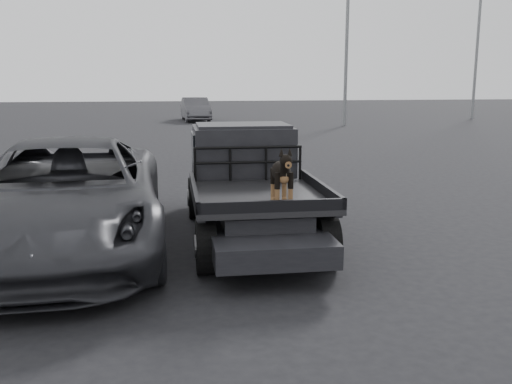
{
  "coord_description": "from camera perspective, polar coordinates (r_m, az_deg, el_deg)",
  "views": [
    {
      "loc": [
        -1.88,
        -6.76,
        2.59
      ],
      "look_at": [
        -0.91,
        -0.2,
        1.26
      ],
      "focal_mm": 40.0,
      "sensor_mm": 36.0,
      "label": 1
    }
  ],
  "objects": [
    {
      "name": "ute_cab",
      "position": [
        10.17,
        -1.35,
        4.36
      ],
      "size": [
        1.72,
        1.3,
        0.88
      ],
      "primitive_type": null,
      "color": "black",
      "rests_on": "flatbed_ute"
    },
    {
      "name": "dog",
      "position": [
        7.73,
        2.56,
        1.6
      ],
      "size": [
        0.32,
        0.6,
        0.74
      ],
      "primitive_type": null,
      "color": "black",
      "rests_on": "flatbed_ute"
    },
    {
      "name": "parked_suv",
      "position": [
        9.02,
        -18.46,
        -0.45
      ],
      "size": [
        3.08,
        6.2,
        1.69
      ],
      "primitive_type": "imported",
      "rotation": [
        0.0,
        0.0,
        0.05
      ],
      "color": "#2B2C30",
      "rests_on": "ground"
    },
    {
      "name": "distant_car_a",
      "position": [
        35.71,
        -6.06,
        8.24
      ],
      "size": [
        1.79,
        4.4,
        1.42
      ],
      "primitive_type": "imported",
      "rotation": [
        0.0,
        0.0,
        0.07
      ],
      "color": "#47464B",
      "rests_on": "ground"
    },
    {
      "name": "ground",
      "position": [
        7.48,
        6.77,
        -9.03
      ],
      "size": [
        120.0,
        120.0,
        0.0
      ],
      "primitive_type": "plane",
      "color": "black",
      "rests_on": "ground"
    },
    {
      "name": "headache_rack",
      "position": [
        9.45,
        -0.78,
        2.82
      ],
      "size": [
        1.8,
        0.08,
        0.55
      ],
      "primitive_type": null,
      "color": "black",
      "rests_on": "flatbed_ute"
    },
    {
      "name": "flatbed_ute",
      "position": [
        9.4,
        -0.61,
        -1.79
      ],
      "size": [
        2.0,
        5.4,
        0.92
      ],
      "primitive_type": null,
      "color": "black",
      "rests_on": "ground"
    }
  ]
}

